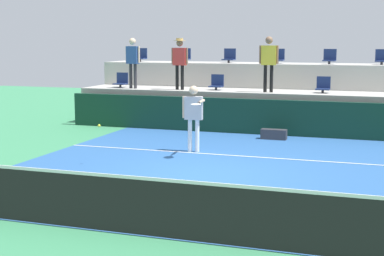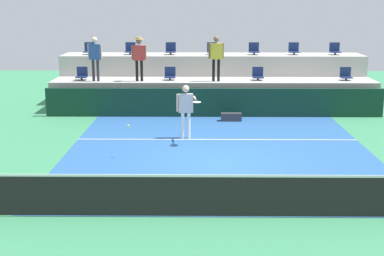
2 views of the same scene
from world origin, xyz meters
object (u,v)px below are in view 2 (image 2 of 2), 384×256
stadium_chair_upper_center (212,50)px  stadium_chair_upper_mid_right (254,50)px  equipment_bag (231,117)px  tennis_ball (128,126)px  stadium_chair_upper_right (294,50)px  stadium_chair_lower_far_left (82,74)px  stadium_chair_lower_far_right (346,75)px  spectator_with_hat (139,54)px  tennis_player (186,106)px  spectator_in_grey (216,54)px  stadium_chair_lower_left (170,75)px  stadium_chair_upper_mid_left (171,49)px  spectator_in_white (95,54)px  stadium_chair_upper_far_left (89,49)px  stadium_chair_upper_left (130,49)px  stadium_chair_upper_far_right (335,50)px  stadium_chair_lower_right (258,75)px

stadium_chair_upper_center → stadium_chair_upper_mid_right: (1.81, 0.00, 0.00)m
stadium_chair_upper_center → equipment_bag: 4.44m
stadium_chair_upper_center → tennis_ball: size_ratio=7.65×
stadium_chair_upper_right → equipment_bag: 5.27m
stadium_chair_lower_far_left → stadium_chair_lower_far_right: 10.67m
stadium_chair_upper_mid_right → spectator_with_hat: bearing=-155.3°
tennis_player → tennis_ball: (-1.58, -2.24, -0.14)m
stadium_chair_upper_center → spectator_in_grey: bearing=-87.3°
spectator_in_grey → tennis_ball: 7.20m
stadium_chair_lower_left → stadium_chair_lower_far_right: 7.09m
stadium_chair_lower_far_right → stadium_chair_upper_mid_left: size_ratio=1.00×
spectator_in_white → stadium_chair_upper_center: bearing=25.0°
stadium_chair_upper_far_left → tennis_player: stadium_chair_upper_far_left is taller
stadium_chair_lower_left → stadium_chair_lower_far_right: bearing=0.0°
stadium_chair_lower_far_right → stadium_chair_upper_far_left: bearing=170.4°
tennis_player → spectator_in_white: (-3.69, 4.30, 1.23)m
stadium_chair_upper_left → stadium_chair_upper_center: size_ratio=1.00×
stadium_chair_lower_far_right → stadium_chair_upper_right: (-1.82, 1.80, 0.85)m
stadium_chair_lower_left → stadium_chair_upper_mid_left: size_ratio=1.00×
stadium_chair_upper_left → tennis_ball: bearing=-83.6°
stadium_chair_upper_far_right → equipment_bag: bearing=-140.7°
stadium_chair_lower_far_right → stadium_chair_upper_center: stadium_chair_upper_center is taller
stadium_chair_upper_left → stadium_chair_upper_right: size_ratio=1.00×
stadium_chair_upper_mid_right → tennis_ball: stadium_chair_upper_mid_right is taller
stadium_chair_upper_mid_left → stadium_chair_lower_left: bearing=-88.2°
spectator_in_grey → tennis_ball: bearing=-112.3°
stadium_chair_upper_center → stadium_chair_upper_right: 3.53m
stadium_chair_upper_far_left → stadium_chair_upper_left: 1.79m
tennis_player → tennis_ball: tennis_player is taller
stadium_chair_lower_right → spectator_with_hat: spectator_with_hat is taller
stadium_chair_upper_far_right → spectator_in_grey: size_ratio=0.29×
stadium_chair_lower_far_right → spectator_in_white: (-10.03, -0.38, 0.84)m
stadium_chair_upper_mid_left → stadium_chair_upper_mid_right: same height
stadium_chair_upper_far_right → tennis_ball: size_ratio=7.65×
stadium_chair_upper_mid_right → stadium_chair_upper_right: (1.73, 0.00, 0.00)m
stadium_chair_upper_right → stadium_chair_upper_far_right: same height
stadium_chair_upper_far_left → spectator_in_grey: bearing=-21.9°
stadium_chair_upper_left → stadium_chair_upper_mid_right: size_ratio=1.00×
spectator_with_hat → spectator_in_grey: bearing=-0.0°
tennis_player → spectator_in_grey: 4.61m
spectator_in_white → tennis_ball: size_ratio=25.65×
stadium_chair_upper_far_right → stadium_chair_lower_far_left: bearing=-170.4°
spectator_in_grey → tennis_ball: size_ratio=26.32×
stadium_chair_lower_far_left → stadium_chair_upper_center: stadium_chair_upper_center is taller
stadium_chair_lower_far_right → equipment_bag: bearing=-156.7°
stadium_chair_upper_far_right → stadium_chair_upper_center: bearing=180.0°
stadium_chair_upper_center → stadium_chair_upper_far_left: bearing=180.0°
stadium_chair_upper_center → spectator_in_white: 5.16m
stadium_chair_lower_far_left → spectator_with_hat: 2.55m
stadium_chair_lower_far_right → stadium_chair_lower_right: bearing=180.0°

